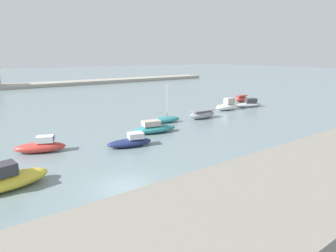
{
  "coord_description": "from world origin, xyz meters",
  "views": [
    {
      "loc": [
        -7.47,
        -15.92,
        8.82
      ],
      "look_at": [
        11.13,
        10.7,
        0.45
      ],
      "focal_mm": 29.5,
      "sensor_mm": 36.0,
      "label": 1
    }
  ],
  "objects_px": {
    "moored_boat_6": "(202,114)",
    "moored_boat_8": "(248,104)",
    "moored_boat_5": "(166,119)",
    "moored_boat_1": "(10,179)",
    "moored_boat_2": "(41,146)",
    "moored_boat_9": "(241,99)",
    "moored_boat_3": "(131,142)",
    "moored_boat_7": "(228,106)",
    "mooring_buoy_1": "(218,106)",
    "moored_boat_4": "(154,128)"
  },
  "relations": [
    {
      "from": "mooring_buoy_1",
      "to": "moored_boat_1",
      "type": "bearing_deg",
      "value": -157.62
    },
    {
      "from": "moored_boat_3",
      "to": "moored_boat_4",
      "type": "height_order",
      "value": "moored_boat_4"
    },
    {
      "from": "moored_boat_4",
      "to": "moored_boat_5",
      "type": "xyz_separation_m",
      "value": [
        3.97,
        3.32,
        -0.12
      ]
    },
    {
      "from": "moored_boat_3",
      "to": "moored_boat_7",
      "type": "bearing_deg",
      "value": 32.35
    },
    {
      "from": "moored_boat_7",
      "to": "moored_boat_9",
      "type": "relative_size",
      "value": 1.37
    },
    {
      "from": "moored_boat_1",
      "to": "moored_boat_3",
      "type": "relative_size",
      "value": 1.1
    },
    {
      "from": "moored_boat_9",
      "to": "moored_boat_2",
      "type": "bearing_deg",
      "value": -174.75
    },
    {
      "from": "moored_boat_3",
      "to": "moored_boat_7",
      "type": "xyz_separation_m",
      "value": [
        21.87,
        7.65,
        0.2
      ]
    },
    {
      "from": "moored_boat_2",
      "to": "mooring_buoy_1",
      "type": "distance_m",
      "value": 31.09
    },
    {
      "from": "moored_boat_1",
      "to": "moored_boat_8",
      "type": "bearing_deg",
      "value": 5.51
    },
    {
      "from": "moored_boat_2",
      "to": "moored_boat_5",
      "type": "bearing_deg",
      "value": 31.77
    },
    {
      "from": "moored_boat_2",
      "to": "mooring_buoy_1",
      "type": "relative_size",
      "value": 12.14
    },
    {
      "from": "moored_boat_6",
      "to": "moored_boat_9",
      "type": "distance_m",
      "value": 17.16
    },
    {
      "from": "moored_boat_1",
      "to": "mooring_buoy_1",
      "type": "distance_m",
      "value": 36.14
    },
    {
      "from": "moored_boat_3",
      "to": "mooring_buoy_1",
      "type": "bearing_deg",
      "value": 37.96
    },
    {
      "from": "moored_boat_6",
      "to": "moored_boat_9",
      "type": "bearing_deg",
      "value": 23.08
    },
    {
      "from": "moored_boat_3",
      "to": "mooring_buoy_1",
      "type": "height_order",
      "value": "moored_boat_3"
    },
    {
      "from": "moored_boat_3",
      "to": "moored_boat_7",
      "type": "relative_size",
      "value": 1.01
    },
    {
      "from": "moored_boat_5",
      "to": "moored_boat_9",
      "type": "xyz_separation_m",
      "value": [
        21.63,
        5.65,
        0.15
      ]
    },
    {
      "from": "moored_boat_6",
      "to": "mooring_buoy_1",
      "type": "bearing_deg",
      "value": 32.48
    },
    {
      "from": "moored_boat_5",
      "to": "moored_boat_1",
      "type": "bearing_deg",
      "value": -141.74
    },
    {
      "from": "moored_boat_9",
      "to": "moored_boat_8",
      "type": "bearing_deg",
      "value": -134.29
    },
    {
      "from": "moored_boat_2",
      "to": "mooring_buoy_1",
      "type": "xyz_separation_m",
      "value": [
        30.25,
        7.19,
        -0.38
      ]
    },
    {
      "from": "moored_boat_1",
      "to": "moored_boat_2",
      "type": "distance_m",
      "value": 7.3
    },
    {
      "from": "moored_boat_6",
      "to": "moored_boat_7",
      "type": "distance_m",
      "value": 7.9
    },
    {
      "from": "moored_boat_1",
      "to": "moored_boat_2",
      "type": "bearing_deg",
      "value": 53.75
    },
    {
      "from": "moored_boat_3",
      "to": "moored_boat_8",
      "type": "relative_size",
      "value": 0.9
    },
    {
      "from": "moored_boat_3",
      "to": "moored_boat_5",
      "type": "bearing_deg",
      "value": 49.0
    },
    {
      "from": "moored_boat_6",
      "to": "moored_boat_8",
      "type": "xyz_separation_m",
      "value": [
        12.68,
        2.17,
        -0.08
      ]
    },
    {
      "from": "moored_boat_6",
      "to": "moored_boat_8",
      "type": "distance_m",
      "value": 12.86
    },
    {
      "from": "moored_boat_8",
      "to": "moored_boat_9",
      "type": "distance_m",
      "value": 5.37
    },
    {
      "from": "moored_boat_7",
      "to": "mooring_buoy_1",
      "type": "xyz_separation_m",
      "value": [
        0.74,
        2.84,
        -0.52
      ]
    },
    {
      "from": "moored_boat_4",
      "to": "moored_boat_9",
      "type": "distance_m",
      "value": 27.13
    },
    {
      "from": "moored_boat_3",
      "to": "moored_boat_5",
      "type": "xyz_separation_m",
      "value": [
        8.56,
        6.21,
        -0.07
      ]
    },
    {
      "from": "moored_boat_6",
      "to": "moored_boat_1",
      "type": "bearing_deg",
      "value": -160.03
    },
    {
      "from": "moored_boat_6",
      "to": "moored_boat_9",
      "type": "height_order",
      "value": "moored_boat_9"
    },
    {
      "from": "moored_boat_5",
      "to": "mooring_buoy_1",
      "type": "height_order",
      "value": "moored_boat_5"
    },
    {
      "from": "moored_boat_4",
      "to": "moored_boat_6",
      "type": "xyz_separation_m",
      "value": [
        9.71,
        2.5,
        0.02
      ]
    },
    {
      "from": "moored_boat_8",
      "to": "moored_boat_5",
      "type": "bearing_deg",
      "value": -152.44
    },
    {
      "from": "moored_boat_2",
      "to": "moored_boat_3",
      "type": "distance_m",
      "value": 8.32
    },
    {
      "from": "moored_boat_2",
      "to": "moored_boat_5",
      "type": "height_order",
      "value": "moored_boat_5"
    },
    {
      "from": "moored_boat_8",
      "to": "moored_boat_9",
      "type": "relative_size",
      "value": 1.55
    },
    {
      "from": "moored_boat_1",
      "to": "moored_boat_3",
      "type": "height_order",
      "value": "moored_boat_1"
    },
    {
      "from": "moored_boat_6",
      "to": "moored_boat_7",
      "type": "height_order",
      "value": "moored_boat_7"
    },
    {
      "from": "moored_boat_4",
      "to": "mooring_buoy_1",
      "type": "bearing_deg",
      "value": 32.84
    },
    {
      "from": "moored_boat_2",
      "to": "moored_boat_7",
      "type": "distance_m",
      "value": 29.82
    },
    {
      "from": "moored_boat_3",
      "to": "moored_boat_6",
      "type": "bearing_deg",
      "value": 33.72
    },
    {
      "from": "moored_boat_5",
      "to": "moored_boat_3",
      "type": "bearing_deg",
      "value": -131.88
    },
    {
      "from": "moored_boat_5",
      "to": "moored_boat_7",
      "type": "xyz_separation_m",
      "value": [
        13.3,
        1.44,
        0.27
      ]
    },
    {
      "from": "moored_boat_2",
      "to": "moored_boat_6",
      "type": "height_order",
      "value": "moored_boat_2"
    }
  ]
}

